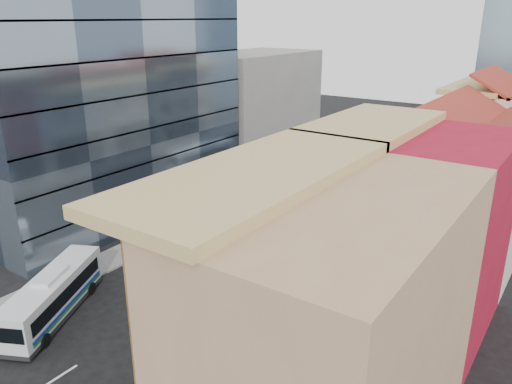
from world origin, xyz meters
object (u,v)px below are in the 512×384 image
Objects in this scene: shophouse_tan at (334,335)px; bus_left_near at (53,295)px; office_tower at (98,55)px; bus_right at (237,305)px; bus_left_far at (321,178)px.

shophouse_tan is 19.76m from bus_left_near.
office_tower is at bearing 102.18° from bus_left_near.
bus_right is (22.14, -8.89, -13.41)m from office_tower.
bus_left_near is (-19.24, -0.60, -4.47)m from shophouse_tan.
office_tower is 25.78m from bus_left_far.
office_tower is 27.36m from bus_right.
bus_right is at bearing 150.04° from shophouse_tan.
office_tower is 3.02× the size of bus_right.
office_tower reaches higher than bus_left_far.
bus_left_near is at bearing -133.42° from bus_right.
bus_left_near is 0.97× the size of bus_left_far.
office_tower is at bearing 155.70° from shophouse_tan.
bus_left_far is (14.51, 16.55, -13.42)m from office_tower.
bus_right reaches higher than bus_left_far.
bus_right is at bearing -77.95° from bus_left_far.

